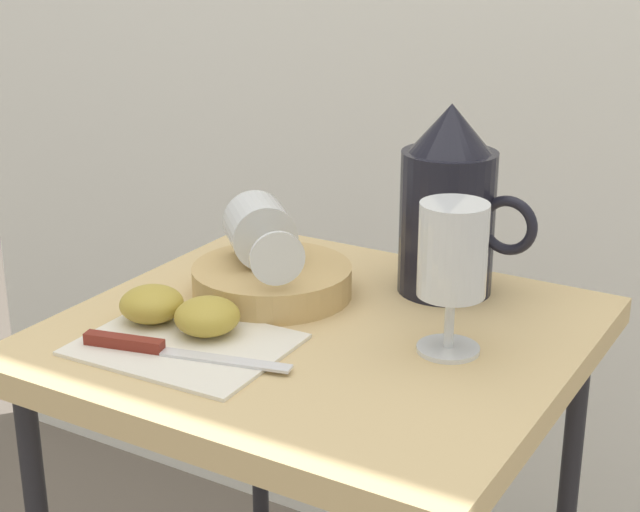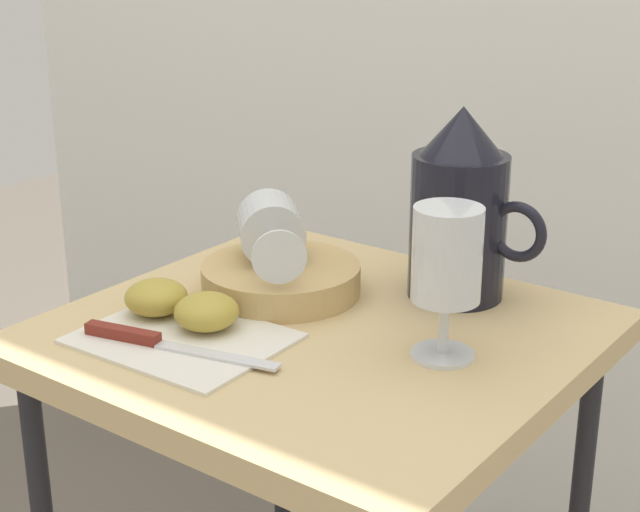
% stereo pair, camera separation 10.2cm
% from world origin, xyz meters
% --- Properties ---
extents(curtain_drape, '(2.40, 0.03, 1.86)m').
position_xyz_m(curtain_drape, '(0.00, 0.63, 0.93)').
color(curtain_drape, white).
rests_on(curtain_drape, ground_plane).
extents(table, '(0.53, 0.50, 0.73)m').
position_xyz_m(table, '(0.00, 0.00, 0.66)').
color(table, tan).
rests_on(table, ground_plane).
extents(linen_napkin, '(0.21, 0.17, 0.00)m').
position_xyz_m(linen_napkin, '(-0.09, -0.11, 0.74)').
color(linen_napkin, silver).
rests_on(linen_napkin, table).
extents(basket_tray, '(0.18, 0.18, 0.03)m').
position_xyz_m(basket_tray, '(-0.09, 0.05, 0.75)').
color(basket_tray, tan).
rests_on(basket_tray, table).
extents(pitcher, '(0.16, 0.11, 0.22)m').
position_xyz_m(pitcher, '(0.07, 0.16, 0.82)').
color(pitcher, black).
rests_on(pitcher, table).
extents(wine_glass_upright, '(0.07, 0.07, 0.16)m').
position_xyz_m(wine_glass_upright, '(0.14, 0.01, 0.83)').
color(wine_glass_upright, silver).
rests_on(wine_glass_upright, table).
extents(wine_glass_tipped_near, '(0.15, 0.15, 0.07)m').
position_xyz_m(wine_glass_tipped_near, '(-0.11, 0.06, 0.81)').
color(wine_glass_tipped_near, silver).
rests_on(wine_glass_tipped_near, basket_tray).
extents(apple_half_left, '(0.07, 0.07, 0.04)m').
position_xyz_m(apple_half_left, '(-0.16, -0.08, 0.76)').
color(apple_half_left, '#B29938').
rests_on(apple_half_left, linen_napkin).
extents(apple_half_right, '(0.07, 0.07, 0.04)m').
position_xyz_m(apple_half_right, '(-0.09, -0.08, 0.76)').
color(apple_half_right, '#B29938').
rests_on(apple_half_right, linen_napkin).
extents(knife, '(0.22, 0.06, 0.01)m').
position_xyz_m(knife, '(-0.11, -0.14, 0.74)').
color(knife, silver).
rests_on(knife, linen_napkin).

